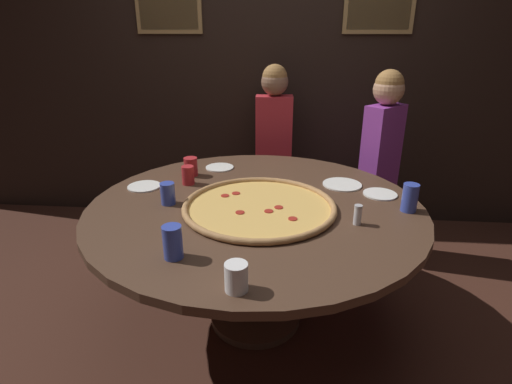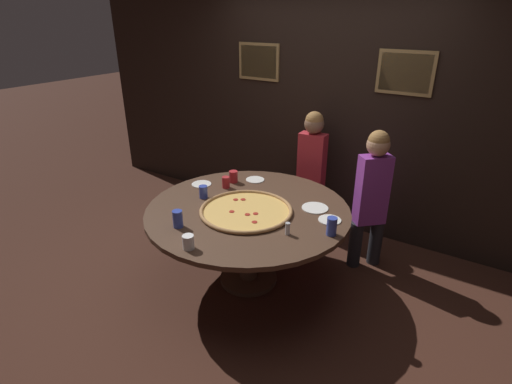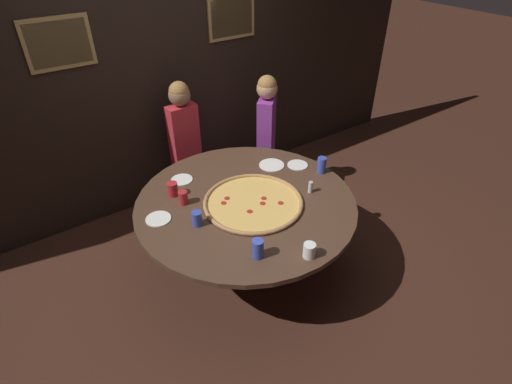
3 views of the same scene
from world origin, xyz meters
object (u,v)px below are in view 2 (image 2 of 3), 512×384
Objects in this scene: white_plate_beside_cup at (255,180)px; white_plate_far_back at (330,220)px; drink_cup_near_left at (332,226)px; condiment_shaker at (288,229)px; diner_side_right at (312,166)px; drink_cup_beside_pizza at (188,242)px; drink_cup_front_edge at (226,182)px; dining_table at (248,220)px; drink_cup_far_left at (233,177)px; white_plate_near_front at (315,208)px; drink_cup_far_right at (203,192)px; giant_pizza at (246,210)px; drink_cup_by_shaker at (178,219)px; diner_far_right at (372,193)px; white_plate_right_side at (202,184)px.

white_plate_far_back is at bearing -21.48° from white_plate_beside_cup.
white_plate_beside_cup is (-1.05, 0.58, -0.07)m from drink_cup_near_left.
diner_side_right is (-0.45, 1.35, -0.02)m from condiment_shaker.
drink_cup_front_edge is at bearing 112.45° from drink_cup_beside_pizza.
condiment_shaker reaches higher than white_plate_far_back.
drink_cup_front_edge is (-0.42, 0.25, 0.17)m from dining_table.
drink_cup_far_left is 0.51× the size of white_plate_near_front.
drink_cup_near_left reaches higher than dining_table.
white_plate_beside_cup is at bearing 74.32° from drink_cup_far_right.
giant_pizza is 0.69m from white_plate_far_back.
white_plate_near_front is at bearing 65.33° from drink_cup_beside_pizza.
giant_pizza is 5.66× the size of drink_cup_by_shaker.
drink_cup_front_edge is at bearing -82.72° from drink_cup_far_left.
dining_table is 1.16m from diner_far_right.
drink_cup_by_shaker is at bearing -142.30° from white_plate_far_back.
diner_far_right is at bearing 78.76° from white_plate_far_back.
white_plate_near_front and white_plate_right_side have the same top height.
white_plate_right_side is (-0.38, 0.74, -0.06)m from drink_cup_by_shaker.
drink_cup_front_edge reaches higher than giant_pizza.
drink_cup_far_left reaches higher than dining_table.
white_plate_far_back is 0.14× the size of diner_side_right.
giant_pizza is at bearing 86.98° from diner_side_right.
white_plate_far_back is (0.68, 0.93, -0.05)m from drink_cup_beside_pizza.
drink_cup_far_right is 0.08× the size of diner_far_right.
diner_side_right is (0.32, 1.71, -0.04)m from drink_cup_by_shaker.
drink_cup_by_shaker is at bearing -131.25° from white_plate_near_front.
drink_cup_by_shaker is 0.85m from condiment_shaker.
drink_cup_far_right is at bearing 170.53° from condiment_shaker.
drink_cup_far_left is (0.02, 0.44, -0.00)m from drink_cup_far_right.
dining_table is 12.24× the size of drink_cup_near_left.
drink_cup_far_right reaches higher than white_plate_beside_cup.
drink_cup_far_left is 1.10m from condiment_shaker.
white_plate_right_side is 1.94× the size of condiment_shaker.
dining_table is 2.23× the size of giant_pizza.
drink_cup_front_edge is at bearing 83.23° from drink_cup_far_right.
diner_side_right is (0.04, 1.15, 0.14)m from dining_table.
drink_cup_front_edge is 0.60× the size of white_plate_far_back.
diner_side_right reaches higher than dining_table.
drink_cup_near_left reaches higher than white_plate_near_front.
diner_far_right is at bearing 62.95° from drink_cup_beside_pizza.
white_plate_far_back is 1.89× the size of condiment_shaker.
white_plate_near_front is at bearing 14.35° from diner_far_right.
dining_table is at bearing -62.80° from white_plate_beside_cup.
dining_table is 7.70× the size of white_plate_near_front.
giant_pizza is 6.83× the size of drink_cup_far_right.
white_plate_far_back is (0.96, -0.38, 0.00)m from white_plate_beside_cup.
drink_cup_beside_pizza is at bearing -57.74° from drink_cup_far_right.
drink_cup_beside_pizza is at bearing -126.16° from white_plate_far_back.
drink_cup_far_left is 1.09× the size of drink_cup_beside_pizza.
diner_side_right is (0.33, 0.60, 0.02)m from white_plate_beside_cup.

